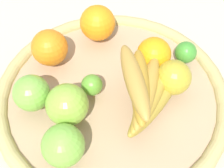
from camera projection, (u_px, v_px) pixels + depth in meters
ground_plane at (112, 103)px, 0.67m from camera, size 2.40×2.40×0.00m
basket at (112, 97)px, 0.65m from camera, size 0.46×0.46×0.04m
lime_1 at (92, 85)px, 0.61m from camera, size 0.05×0.05×0.04m
orange_0 at (98, 23)px, 0.70m from camera, size 0.10×0.10×0.08m
lime_0 at (186, 52)px, 0.66m from camera, size 0.06×0.06×0.04m
apple_1 at (67, 104)px, 0.57m from camera, size 0.11×0.11×0.08m
apple_0 at (173, 77)px, 0.61m from camera, size 0.07×0.07×0.07m
banana_bunch at (146, 92)px, 0.57m from camera, size 0.17×0.16×0.09m
orange_2 at (152, 53)px, 0.65m from camera, size 0.09×0.09×0.07m
apple_2 at (63, 146)px, 0.52m from camera, size 0.07×0.07×0.07m
orange_1 at (50, 48)px, 0.65m from camera, size 0.09×0.09×0.07m
apple_3 at (31, 93)px, 0.59m from camera, size 0.09×0.09×0.07m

